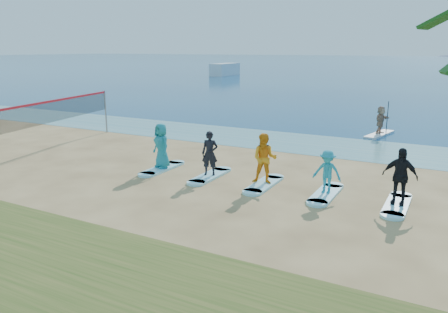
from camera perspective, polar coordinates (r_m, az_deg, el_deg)
The scene contains 17 objects.
ground at distance 15.19m, azimuth -7.61°, elevation -5.12°, with size 600.00×600.00×0.00m, color tan.
shallow_water at distance 24.17m, azimuth 7.09°, elevation 2.09°, with size 600.00×600.00×0.00m, color teal.
ocean at distance 171.86m, azimuth 25.99°, elevation 10.94°, with size 600.00×600.00×0.00m, color navy.
volleyball_net at distance 23.38m, azimuth -21.02°, elevation 5.59°, with size 1.96×8.89×2.50m.
paddleboard at distance 27.02m, azimuth 19.64°, elevation 2.75°, with size 0.70×3.00×0.12m, color silver.
paddleboarder at distance 26.88m, azimuth 19.79°, elevation 4.53°, with size 1.47×0.47×1.58m, color tan.
boat_offshore_a at distance 82.84m, azimuth 0.13°, elevation 10.54°, with size 2.56×8.00×2.22m, color silver.
surfboard_0 at distance 18.45m, azimuth -8.07°, elevation -1.55°, with size 0.70×2.20×0.09m, color #A1EEFA.
student_0 at distance 18.21m, azimuth -8.17°, elevation 1.41°, with size 0.91×0.59×1.86m, color teal.
surfboard_1 at distance 17.22m, azimuth -1.84°, elevation -2.54°, with size 0.70×2.20×0.09m, color #A1EEFA.
student_1 at distance 16.98m, azimuth -1.86°, elevation 0.41°, with size 0.63×0.42×1.73m, color black.
surfboard_2 at distance 16.23m, azimuth 5.26°, elevation -3.63°, with size 0.70×2.20×0.09m, color #A1EEFA.
student_2 at distance 15.96m, azimuth 5.33°, elevation -0.28°, with size 0.91×0.71×1.87m, color orange.
surfboard_3 at distance 15.52m, azimuth 13.15°, elevation -4.78°, with size 0.70×2.20×0.09m, color #A1EEFA.
student_3 at distance 15.29m, azimuth 13.32°, elevation -1.95°, with size 0.97×0.56×1.50m, color teal.
surfboard_4 at distance 15.14m, azimuth 21.65°, elevation -5.90°, with size 0.70×2.20×0.09m, color #A1EEFA.
student_4 at distance 14.86m, azimuth 21.98°, elevation -2.40°, with size 1.08×0.45×1.84m, color black.
Camera 1 is at (8.52, -11.57, 4.93)m, focal length 35.00 mm.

